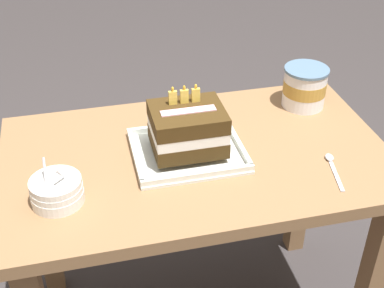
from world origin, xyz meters
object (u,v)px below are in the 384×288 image
(ice_cream_tub, at_px, (305,87))
(bowl_stack, at_px, (57,191))
(serving_spoon_near_tray, at_px, (332,163))
(foil_tray, at_px, (187,151))
(birthday_cake, at_px, (187,128))

(ice_cream_tub, bearing_deg, bowl_stack, -158.76)
(bowl_stack, bearing_deg, serving_spoon_near_tray, -1.43)
(bowl_stack, relative_size, serving_spoon_near_tray, 0.81)
(bowl_stack, relative_size, ice_cream_tub, 0.94)
(serving_spoon_near_tray, bearing_deg, bowl_stack, 178.57)
(foil_tray, xyz_separation_m, serving_spoon_near_tray, (0.35, -0.13, -0.00))
(foil_tray, xyz_separation_m, ice_cream_tub, (0.40, 0.17, 0.06))
(foil_tray, height_order, birthday_cake, birthday_cake)
(birthday_cake, xyz_separation_m, bowl_stack, (-0.34, -0.12, -0.05))
(birthday_cake, bearing_deg, foil_tray, -90.00)
(serving_spoon_near_tray, bearing_deg, ice_cream_tub, 80.63)
(birthday_cake, bearing_deg, serving_spoon_near_tray, -21.06)
(foil_tray, height_order, bowl_stack, bowl_stack)
(birthday_cake, distance_m, serving_spoon_near_tray, 0.38)
(ice_cream_tub, bearing_deg, birthday_cake, -157.04)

